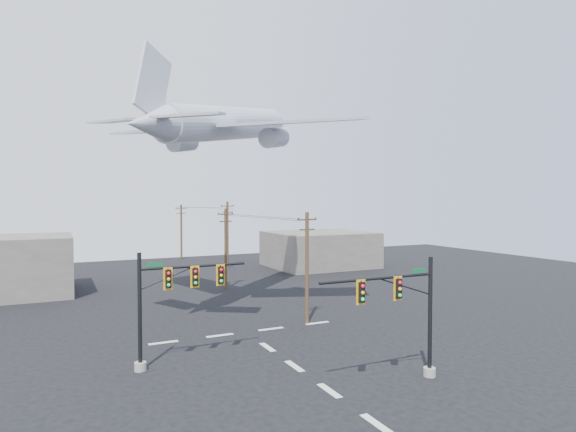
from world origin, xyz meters
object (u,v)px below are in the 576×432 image
utility_pole_c (227,233)px  airliner (228,124)px  utility_pole_a (307,265)px  utility_pole_d (181,230)px  utility_pole_b (226,247)px  signal_mast_far (168,302)px  signal_mast_near (408,314)px

utility_pole_c → airliner: (-8.02, -24.17, 11.53)m
utility_pole_a → utility_pole_d: size_ratio=0.98×
utility_pole_a → utility_pole_c: (4.27, 32.20, 0.36)m
utility_pole_b → airliner: 14.86m
utility_pole_d → airliner: (-4.45, -37.12, 11.81)m
utility_pole_a → utility_pole_b: size_ratio=1.00×
signal_mast_far → utility_pole_a: bearing=23.4°
signal_mast_near → airliner: 24.79m
signal_mast_far → utility_pole_d: bearing=76.0°
signal_mast_far → utility_pole_d: size_ratio=0.76×
utility_pole_a → utility_pole_d: bearing=82.9°
signal_mast_far → utility_pole_b: 24.18m
signal_mast_near → signal_mast_far: (-11.12, 7.81, 0.21)m
signal_mast_near → utility_pole_b: 29.52m
signal_mast_near → utility_pole_a: 13.00m
signal_mast_near → utility_pole_d: bearing=88.6°
airliner → signal_mast_near: bearing=-124.3°
utility_pole_b → airliner: size_ratio=0.38×
signal_mast_far → utility_pole_d: (12.54, 50.28, 0.84)m
utility_pole_b → utility_pole_c: (5.44, 15.64, 0.36)m
signal_mast_far → utility_pole_b: utility_pole_b is taller
utility_pole_a → airliner: size_ratio=0.38×
utility_pole_a → utility_pole_b: 16.60m
signal_mast_near → utility_pole_d: size_ratio=0.82×
signal_mast_near → utility_pole_b: utility_pole_b is taller
utility_pole_a → airliner: airliner is taller
utility_pole_a → signal_mast_near: bearing=-99.4°
signal_mast_near → signal_mast_far: signal_mast_far is taller
signal_mast_near → utility_pole_d: utility_pole_d is taller
airliner → utility_pole_c: bearing=29.2°
signal_mast_near → utility_pole_c: 45.44m
utility_pole_b → utility_pole_a: bearing=-88.1°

